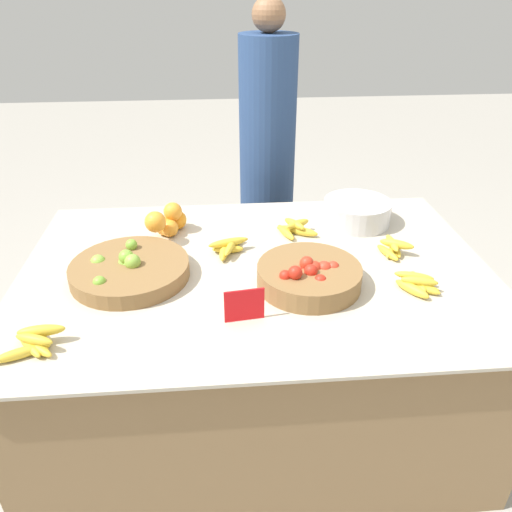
{
  "coord_description": "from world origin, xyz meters",
  "views": [
    {
      "loc": [
        -0.13,
        -1.55,
        1.63
      ],
      "look_at": [
        0.0,
        0.0,
        0.74
      ],
      "focal_mm": 35.0,
      "sensor_mm": 36.0,
      "label": 1
    }
  ],
  "objects_px": {
    "price_sign": "(244,305)",
    "vendor_person": "(267,169)",
    "tomato_basket": "(309,276)",
    "metal_bowl": "(357,212)",
    "lime_bowl": "(129,270)"
  },
  "relations": [
    {
      "from": "tomato_basket",
      "to": "price_sign",
      "type": "xyz_separation_m",
      "value": [
        -0.23,
        -0.18,
        0.02
      ]
    },
    {
      "from": "metal_bowl",
      "to": "price_sign",
      "type": "bearing_deg",
      "value": -128.77
    },
    {
      "from": "lime_bowl",
      "to": "tomato_basket",
      "type": "distance_m",
      "value": 0.63
    },
    {
      "from": "lime_bowl",
      "to": "metal_bowl",
      "type": "distance_m",
      "value": 0.98
    },
    {
      "from": "price_sign",
      "to": "vendor_person",
      "type": "relative_size",
      "value": 0.08
    },
    {
      "from": "tomato_basket",
      "to": "price_sign",
      "type": "relative_size",
      "value": 2.87
    },
    {
      "from": "tomato_basket",
      "to": "vendor_person",
      "type": "bearing_deg",
      "value": 91.54
    },
    {
      "from": "tomato_basket",
      "to": "metal_bowl",
      "type": "xyz_separation_m",
      "value": [
        0.29,
        0.47,
        0.01
      ]
    },
    {
      "from": "lime_bowl",
      "to": "metal_bowl",
      "type": "bearing_deg",
      "value": 21.96
    },
    {
      "from": "vendor_person",
      "to": "metal_bowl",
      "type": "bearing_deg",
      "value": -63.13
    },
    {
      "from": "tomato_basket",
      "to": "vendor_person",
      "type": "relative_size",
      "value": 0.23
    },
    {
      "from": "tomato_basket",
      "to": "vendor_person",
      "type": "xyz_separation_m",
      "value": [
        -0.03,
        1.1,
        -0.01
      ]
    },
    {
      "from": "lime_bowl",
      "to": "vendor_person",
      "type": "xyz_separation_m",
      "value": [
        0.59,
        1.0,
        -0.0
      ]
    },
    {
      "from": "metal_bowl",
      "to": "price_sign",
      "type": "xyz_separation_m",
      "value": [
        -0.52,
        -0.65,
        0.01
      ]
    },
    {
      "from": "metal_bowl",
      "to": "vendor_person",
      "type": "xyz_separation_m",
      "value": [
        -0.32,
        0.63,
        -0.02
      ]
    }
  ]
}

